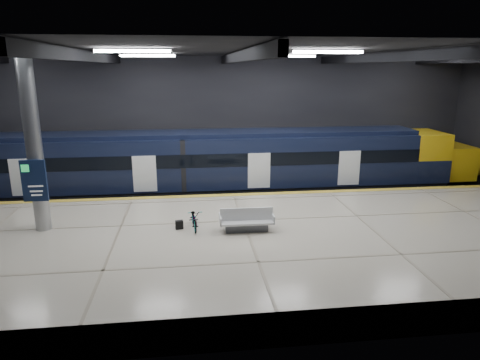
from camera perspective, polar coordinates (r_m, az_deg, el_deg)
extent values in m
plane|color=black|center=(19.38, 0.01, -7.45)|extent=(30.00, 30.00, 0.00)
cube|color=black|center=(26.11, -2.13, 7.44)|extent=(30.00, 0.10, 8.00)
cube|color=black|center=(10.58, 5.28, -3.63)|extent=(30.00, 0.10, 8.00)
cube|color=black|center=(17.95, 0.02, 16.92)|extent=(30.00, 16.00, 0.10)
cube|color=black|center=(18.22, -19.79, 15.27)|extent=(0.25, 16.00, 0.40)
cube|color=black|center=(17.94, 0.02, 16.12)|extent=(0.25, 16.00, 0.40)
cube|color=black|center=(19.60, 18.38, 15.29)|extent=(0.25, 16.00, 0.40)
cube|color=white|center=(15.92, -14.11, 16.33)|extent=(2.60, 0.18, 0.10)
cube|color=white|center=(16.64, 11.65, 16.38)|extent=(2.60, 0.18, 0.10)
cube|color=white|center=(21.89, -12.20, 15.90)|extent=(2.60, 0.18, 0.10)
cube|color=white|center=(22.42, 6.66, 16.09)|extent=(2.60, 0.18, 0.10)
cube|color=white|center=(24.98, 23.04, 14.91)|extent=(2.60, 0.18, 0.10)
cube|color=#C0B6A2|center=(16.88, 1.06, -8.91)|extent=(30.00, 11.00, 1.10)
cube|color=gold|center=(21.59, -0.87, -1.98)|extent=(30.00, 0.40, 0.01)
cube|color=gray|center=(23.82, -1.38, -2.95)|extent=(30.00, 0.08, 0.16)
cube|color=gray|center=(25.19, -1.70, -1.96)|extent=(30.00, 0.08, 0.16)
cube|color=black|center=(24.28, -5.04, -1.50)|extent=(24.00, 2.58, 0.80)
cube|color=black|center=(23.85, -5.14, 2.60)|extent=(24.00, 2.80, 2.75)
cube|color=black|center=(23.58, -5.22, 6.16)|extent=(24.00, 2.30, 0.24)
cube|color=black|center=(22.41, -5.03, 2.54)|extent=(24.00, 0.04, 0.70)
cube|color=white|center=(22.83, 2.55, 1.26)|extent=(1.20, 0.05, 1.90)
cube|color=gold|center=(27.49, 23.11, 3.09)|extent=(2.00, 2.80, 2.75)
ellipsoid|color=gold|center=(28.96, 27.48, 2.19)|extent=(3.60, 2.52, 1.90)
cube|color=black|center=(27.61, 23.69, 3.45)|extent=(1.60, 2.38, 0.80)
cube|color=#595B60|center=(16.93, 0.86, -6.26)|extent=(1.66, 0.54, 0.31)
cube|color=silver|center=(16.85, 0.86, -5.50)|extent=(2.07, 0.90, 0.08)
cube|color=silver|center=(16.75, 0.87, -4.58)|extent=(2.06, 0.11, 0.52)
cube|color=silver|center=(16.71, -2.66, -5.23)|extent=(0.07, 0.88, 0.31)
cube|color=silver|center=(16.95, 4.34, -4.96)|extent=(0.07, 0.88, 0.31)
imported|color=#99999E|center=(17.16, -6.11, -5.12)|extent=(0.67, 1.62, 0.83)
cube|color=black|center=(17.25, -8.09, -5.93)|extent=(0.33, 0.23, 0.35)
cylinder|color=#9EA0A5|center=(18.00, -25.81, 4.42)|extent=(0.60, 0.60, 6.90)
cube|color=#101C3B|center=(17.87, -25.75, -0.08)|extent=(0.90, 0.12, 1.60)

